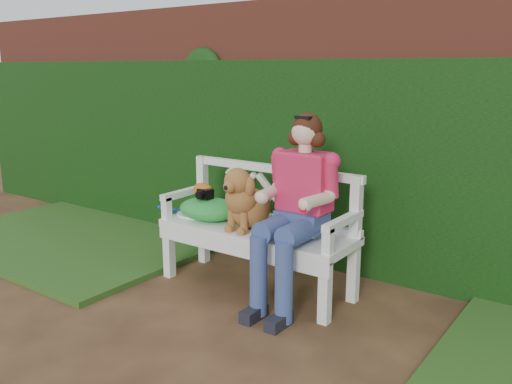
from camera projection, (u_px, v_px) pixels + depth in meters
The scene contains 11 objects.
ground at pixel (210, 350), 3.21m from camera, with size 60.00×60.00×0.00m, color #392317.
brick_wall at pixel (356, 134), 4.47m from camera, with size 10.00×0.30×2.20m, color brown.
ivy_hedge at pixel (343, 168), 4.35m from camera, with size 10.00×0.18×1.70m, color #194313.
grass_left at pixel (81, 237), 5.28m from camera, with size 2.60×2.00×0.05m, color #2E591D.
garden_bench at pixel (256, 258), 4.06m from camera, with size 1.58×0.60×0.48m, color white, non-canonical shape.
seated_woman at pixel (301, 215), 3.73m from camera, with size 0.54×0.73×1.29m, color #C82A57, non-canonical shape.
dog at pixel (247, 197), 3.94m from camera, with size 0.32×0.43×0.47m, color #A86F3B, non-canonical shape.
tennis_racket at pixel (192, 214), 4.32m from camera, with size 0.59×0.25×0.03m, color white, non-canonical shape.
green_bag at pixel (209, 208), 4.22m from camera, with size 0.50×0.38×0.17m, color #22781B, non-canonical shape.
camera_item at pixel (205, 194), 4.18m from camera, with size 0.11×0.08×0.07m, color black.
baseball_glove at pixel (203, 190), 4.24m from camera, with size 0.17×0.12×0.11m, color #C55918.
Camera 1 is at (1.92, -2.21, 1.64)m, focal length 38.00 mm.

